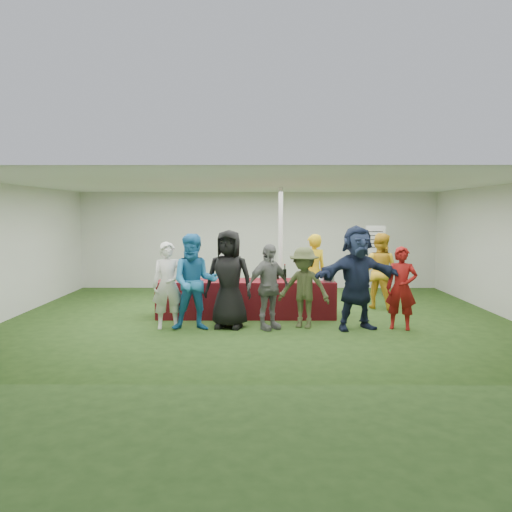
{
  "coord_description": "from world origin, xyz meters",
  "views": [
    {
      "loc": [
        -0.01,
        -10.02,
        2.13
      ],
      "look_at": [
        -0.05,
        0.08,
        1.25
      ],
      "focal_mm": 35.0,
      "sensor_mm": 36.0,
      "label": 1
    }
  ],
  "objects_px": {
    "serving_table": "(246,298)",
    "staff_pourer": "(313,272)",
    "customer_5": "(357,278)",
    "customer_4": "(304,288)",
    "customer_0": "(168,285)",
    "dump_bucket": "(329,277)",
    "customer_3": "(268,287)",
    "customer_6": "(401,288)",
    "customer_2": "(229,279)",
    "staff_back": "(380,271)",
    "customer_1": "(195,282)",
    "wine_list_sign": "(375,245)"
  },
  "relations": [
    {
      "from": "dump_bucket",
      "to": "customer_3",
      "type": "height_order",
      "value": "customer_3"
    },
    {
      "from": "staff_pourer",
      "to": "customer_1",
      "type": "bearing_deg",
      "value": 20.21
    },
    {
      "from": "customer_3",
      "to": "customer_0",
      "type": "bearing_deg",
      "value": 143.04
    },
    {
      "from": "customer_6",
      "to": "customer_5",
      "type": "bearing_deg",
      "value": -160.0
    },
    {
      "from": "staff_pourer",
      "to": "customer_6",
      "type": "relative_size",
      "value": 1.1
    },
    {
      "from": "customer_5",
      "to": "customer_4",
      "type": "bearing_deg",
      "value": 157.62
    },
    {
      "from": "customer_0",
      "to": "customer_3",
      "type": "height_order",
      "value": "customer_0"
    },
    {
      "from": "customer_3",
      "to": "customer_4",
      "type": "height_order",
      "value": "customer_3"
    },
    {
      "from": "staff_back",
      "to": "customer_4",
      "type": "relative_size",
      "value": 1.12
    },
    {
      "from": "serving_table",
      "to": "customer_6",
      "type": "relative_size",
      "value": 2.37
    },
    {
      "from": "customer_0",
      "to": "customer_2",
      "type": "xyz_separation_m",
      "value": [
        1.11,
        0.07,
        0.11
      ]
    },
    {
      "from": "serving_table",
      "to": "staff_back",
      "type": "height_order",
      "value": "staff_back"
    },
    {
      "from": "wine_list_sign",
      "to": "customer_2",
      "type": "bearing_deg",
      "value": -134.67
    },
    {
      "from": "customer_1",
      "to": "customer_3",
      "type": "xyz_separation_m",
      "value": [
        1.34,
        0.06,
        -0.09
      ]
    },
    {
      "from": "staff_pourer",
      "to": "customer_1",
      "type": "height_order",
      "value": "customer_1"
    },
    {
      "from": "wine_list_sign",
      "to": "customer_4",
      "type": "height_order",
      "value": "wine_list_sign"
    },
    {
      "from": "customer_2",
      "to": "customer_6",
      "type": "xyz_separation_m",
      "value": [
        3.16,
        -0.11,
        -0.15
      ]
    },
    {
      "from": "serving_table",
      "to": "customer_0",
      "type": "xyz_separation_m",
      "value": [
        -1.41,
        -1.05,
        0.42
      ]
    },
    {
      "from": "staff_back",
      "to": "customer_6",
      "type": "relative_size",
      "value": 1.11
    },
    {
      "from": "dump_bucket",
      "to": "wine_list_sign",
      "type": "xyz_separation_m",
      "value": [
        1.59,
        2.81,
        0.48
      ]
    },
    {
      "from": "customer_4",
      "to": "customer_2",
      "type": "bearing_deg",
      "value": -159.39
    },
    {
      "from": "serving_table",
      "to": "customer_4",
      "type": "xyz_separation_m",
      "value": [
        1.09,
        -0.98,
        0.37
      ]
    },
    {
      "from": "wine_list_sign",
      "to": "customer_6",
      "type": "height_order",
      "value": "wine_list_sign"
    },
    {
      "from": "customer_3",
      "to": "customer_6",
      "type": "relative_size",
      "value": 1.03
    },
    {
      "from": "dump_bucket",
      "to": "customer_3",
      "type": "distance_m",
      "value": 1.51
    },
    {
      "from": "serving_table",
      "to": "staff_back",
      "type": "relative_size",
      "value": 2.14
    },
    {
      "from": "customer_4",
      "to": "customer_0",
      "type": "bearing_deg",
      "value": -157.84
    },
    {
      "from": "customer_3",
      "to": "dump_bucket",
      "type": "bearing_deg",
      "value": 0.26
    },
    {
      "from": "serving_table",
      "to": "staff_pourer",
      "type": "relative_size",
      "value": 2.16
    },
    {
      "from": "customer_0",
      "to": "customer_6",
      "type": "distance_m",
      "value": 4.27
    },
    {
      "from": "staff_pourer",
      "to": "customer_2",
      "type": "height_order",
      "value": "customer_2"
    },
    {
      "from": "serving_table",
      "to": "customer_5",
      "type": "xyz_separation_m",
      "value": [
        2.05,
        -1.1,
        0.58
      ]
    },
    {
      "from": "serving_table",
      "to": "customer_3",
      "type": "distance_m",
      "value": 1.25
    },
    {
      "from": "customer_2",
      "to": "wine_list_sign",
      "type": "bearing_deg",
      "value": 56.4
    },
    {
      "from": "customer_2",
      "to": "customer_4",
      "type": "xyz_separation_m",
      "value": [
        1.39,
        0.01,
        -0.16
      ]
    },
    {
      "from": "customer_0",
      "to": "customer_6",
      "type": "height_order",
      "value": "customer_0"
    },
    {
      "from": "serving_table",
      "to": "wine_list_sign",
      "type": "height_order",
      "value": "wine_list_sign"
    },
    {
      "from": "customer_0",
      "to": "customer_4",
      "type": "xyz_separation_m",
      "value": [
        2.5,
        0.08,
        -0.05
      ]
    },
    {
      "from": "staff_back",
      "to": "customer_6",
      "type": "distance_m",
      "value": 2.01
    },
    {
      "from": "serving_table",
      "to": "customer_3",
      "type": "height_order",
      "value": "customer_3"
    },
    {
      "from": "staff_pourer",
      "to": "customer_2",
      "type": "bearing_deg",
      "value": 25.75
    },
    {
      "from": "customer_0",
      "to": "customer_5",
      "type": "height_order",
      "value": "customer_5"
    },
    {
      "from": "customer_0",
      "to": "customer_1",
      "type": "bearing_deg",
      "value": -23.08
    },
    {
      "from": "customer_2",
      "to": "customer_4",
      "type": "height_order",
      "value": "customer_2"
    },
    {
      "from": "serving_table",
      "to": "dump_bucket",
      "type": "xyz_separation_m",
      "value": [
        1.65,
        -0.22,
        0.46
      ]
    },
    {
      "from": "staff_back",
      "to": "serving_table",
      "type": "bearing_deg",
      "value": 50.55
    },
    {
      "from": "staff_pourer",
      "to": "customer_4",
      "type": "xyz_separation_m",
      "value": [
        -0.35,
        -1.65,
        -0.09
      ]
    },
    {
      "from": "customer_2",
      "to": "dump_bucket",
      "type": "bearing_deg",
      "value": 32.41
    },
    {
      "from": "staff_back",
      "to": "customer_0",
      "type": "bearing_deg",
      "value": 57.66
    },
    {
      "from": "serving_table",
      "to": "staff_back",
      "type": "distance_m",
      "value": 3.12
    }
  ]
}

